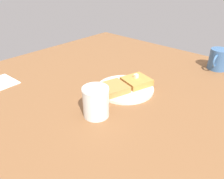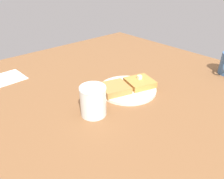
# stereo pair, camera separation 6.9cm
# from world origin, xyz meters

# --- Properties ---
(table_surface) EXTENTS (1.17, 1.17, 0.02)m
(table_surface) POSITION_xyz_m (0.00, 0.00, 0.01)
(table_surface) COLOR brown
(table_surface) RESTS_ON ground
(plate) EXTENTS (0.21, 0.21, 0.01)m
(plate) POSITION_xyz_m (-0.03, 0.04, 0.03)
(plate) COLOR silver
(plate) RESTS_ON table_surface
(toast_slice_left) EXTENTS (0.12, 0.11, 0.02)m
(toast_slice_left) POSITION_xyz_m (-0.08, 0.06, 0.04)
(toast_slice_left) COLOR #BE823B
(toast_slice_left) RESTS_ON plate
(toast_slice_middle) EXTENTS (0.12, 0.11, 0.02)m
(toast_slice_middle) POSITION_xyz_m (0.02, 0.03, 0.04)
(toast_slice_middle) COLOR #B47A3D
(toast_slice_middle) RESTS_ON plate
(butter_pat_primary) EXTENTS (0.02, 0.02, 0.01)m
(butter_pat_primary) POSITION_xyz_m (-0.08, 0.05, 0.06)
(butter_pat_primary) COLOR #F9F1C2
(butter_pat_primary) RESTS_ON toast_slice_left
(fork) EXTENTS (0.15, 0.07, 0.00)m
(fork) POSITION_xyz_m (0.02, -0.01, 0.03)
(fork) COLOR silver
(fork) RESTS_ON plate
(syrup_jar) EXTENTS (0.08, 0.08, 0.09)m
(syrup_jar) POSITION_xyz_m (0.15, 0.08, 0.07)
(syrup_jar) COLOR #542C0C
(syrup_jar) RESTS_ON table_surface
(napkin) EXTENTS (0.15, 0.13, 0.00)m
(napkin) POSITION_xyz_m (0.28, -0.35, 0.02)
(napkin) COLOR white
(napkin) RESTS_ON table_surface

